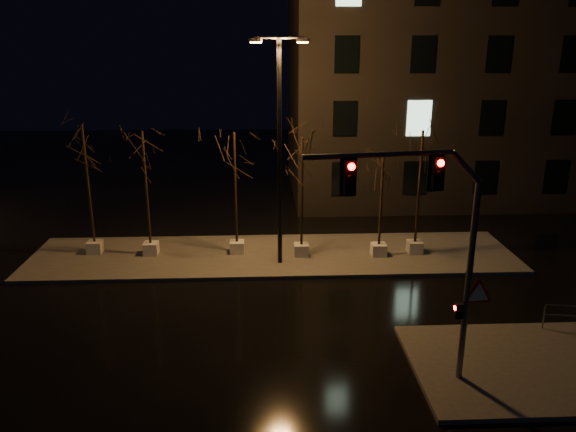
{
  "coord_description": "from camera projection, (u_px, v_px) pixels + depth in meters",
  "views": [
    {
      "loc": [
        -0.43,
        -18.01,
        9.49
      ],
      "look_at": [
        0.55,
        3.33,
        2.8
      ],
      "focal_mm": 35.0,
      "sensor_mm": 36.0,
      "label": 1
    }
  ],
  "objects": [
    {
      "name": "tree_3",
      "position": [
        302.0,
        165.0,
        24.26
      ],
      "size": [
        1.8,
        1.8,
        5.55
      ],
      "color": "silver",
      "rests_on": "median"
    },
    {
      "name": "tree_0",
      "position": [
        85.0,
        154.0,
        24.49
      ],
      "size": [
        1.8,
        1.8,
        6.05
      ],
      "color": "silver",
      "rests_on": "median"
    },
    {
      "name": "tree_2",
      "position": [
        235.0,
        160.0,
        24.58
      ],
      "size": [
        1.8,
        1.8,
        5.7
      ],
      "color": "silver",
      "rests_on": "median"
    },
    {
      "name": "sidewalk_corner",
      "position": [
        527.0,
        366.0,
        16.99
      ],
      "size": [
        7.0,
        5.0,
        0.15
      ],
      "primitive_type": "cube",
      "color": "#45433E",
      "rests_on": "ground"
    },
    {
      "name": "ground",
      "position": [
        277.0,
        319.0,
        20.02
      ],
      "size": [
        90.0,
        90.0,
        0.0
      ],
      "primitive_type": "plane",
      "color": "black",
      "rests_on": "ground"
    },
    {
      "name": "median",
      "position": [
        273.0,
        255.0,
        25.72
      ],
      "size": [
        22.0,
        5.0,
        0.15
      ],
      "primitive_type": "cube",
      "color": "#45433E",
      "rests_on": "ground"
    },
    {
      "name": "guard_rail_a",
      "position": [
        576.0,
        314.0,
        18.81
      ],
      "size": [
        2.03,
        0.37,
        0.89
      ],
      "rotation": [
        0.0,
        0.0,
        -0.16
      ],
      "color": "slate",
      "rests_on": "sidewalk_corner"
    },
    {
      "name": "tree_5",
      "position": [
        421.0,
        159.0,
        24.56
      ],
      "size": [
        1.8,
        1.8,
        5.79
      ],
      "color": "silver",
      "rests_on": "median"
    },
    {
      "name": "tree_1",
      "position": [
        144.0,
        160.0,
        24.37
      ],
      "size": [
        1.8,
        1.8,
        5.79
      ],
      "color": "silver",
      "rests_on": "median"
    },
    {
      "name": "building",
      "position": [
        489.0,
        73.0,
        35.55
      ],
      "size": [
        25.0,
        12.0,
        15.0
      ],
      "primitive_type": "cube",
      "color": "black",
      "rests_on": "ground"
    },
    {
      "name": "tree_4",
      "position": [
        382.0,
        175.0,
        24.43
      ],
      "size": [
        1.8,
        1.8,
        4.91
      ],
      "color": "silver",
      "rests_on": "median"
    },
    {
      "name": "streetlight_main",
      "position": [
        279.0,
        139.0,
        23.1
      ],
      "size": [
        2.34,
        0.91,
        9.5
      ],
      "rotation": [
        0.0,
        0.0,
        -0.28
      ],
      "color": "black",
      "rests_on": "median"
    },
    {
      "name": "traffic_signal_mast",
      "position": [
        435.0,
        236.0,
        14.82
      ],
      "size": [
        5.46,
        0.78,
        6.71
      ],
      "rotation": [
        0.0,
        0.0,
        0.13
      ],
      "color": "slate",
      "rests_on": "sidewalk_corner"
    }
  ]
}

